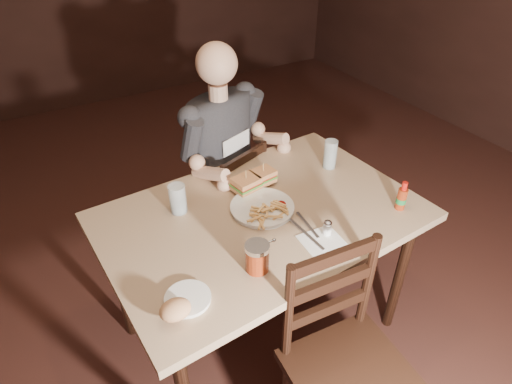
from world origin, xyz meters
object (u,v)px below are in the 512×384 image
side_plate (188,299)px  main_table (262,226)px  syrup_dispenser (257,257)px  dinner_plate (262,208)px  chair_near (353,377)px  glass_right (330,154)px  hot_sauce (402,196)px  glass_left (178,199)px  chair_far (223,205)px  diner (226,135)px

side_plate → main_table: bearing=31.9°
syrup_dispenser → dinner_plate: bearing=52.5°
main_table → chair_near: bearing=-89.9°
glass_right → hot_sauce: bearing=-82.4°
glass_right → syrup_dispenser: (-0.66, -0.43, -0.02)m
dinner_plate → glass_left: glass_left is taller
main_table → hot_sauce: 0.61m
main_table → hot_sauce: bearing=-26.6°
main_table → syrup_dispenser: syrup_dispenser is taller
chair_near → glass_right: chair_near is taller
syrup_dispenser → side_plate: size_ratio=0.75×
glass_left → hot_sauce: size_ratio=0.97×
glass_left → chair_far: bearing=44.7°
main_table → side_plate: size_ratio=9.02×
chair_near → dinner_plate: bearing=93.2°
main_table → chair_far: 0.64m
chair_near → side_plate: 0.67m
chair_far → chair_near: chair_near is taller
dinner_plate → chair_far: bearing=83.4°
dinner_plate → syrup_dispenser: size_ratio=2.33×
glass_left → glass_right: glass_right is taller
glass_right → chair_near: bearing=-120.7°
glass_right → syrup_dispenser: glass_right is taller
diner → side_plate: size_ratio=5.95×
dinner_plate → glass_left: bearing=151.5°
chair_far → dinner_plate: (-0.06, -0.54, 0.37)m
dinner_plate → hot_sauce: (0.52, -0.29, 0.06)m
dinner_plate → chair_near: bearing=-91.0°
hot_sauce → syrup_dispenser: hot_sauce is taller
glass_right → syrup_dispenser: 0.79m
main_table → side_plate: 0.54m
glass_left → syrup_dispenser: glass_left is taller
diner → side_plate: 0.98m
chair_near → glass_left: (-0.30, 0.84, 0.38)m
diner → glass_left: (-0.39, -0.33, -0.05)m
glass_left → glass_right: 0.78m
syrup_dispenser → main_table: bearing=52.5°
chair_near → syrup_dispenser: 0.56m
syrup_dispenser → diner: bearing=67.1°
diner → syrup_dispenser: (-0.27, -0.79, -0.06)m
syrup_dispenser → side_plate: syrup_dispenser is taller
dinner_plate → side_plate: 0.56m
chair_near → glass_left: size_ratio=7.02×
glass_left → hot_sauce: 0.95m
dinner_plate → syrup_dispenser: syrup_dispenser is taller
dinner_plate → main_table: bearing=-124.3°
chair_far → side_plate: size_ratio=5.35×
side_plate → glass_right: bearing=25.1°
side_plate → dinner_plate: bearing=32.9°
main_table → chair_far: chair_far is taller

